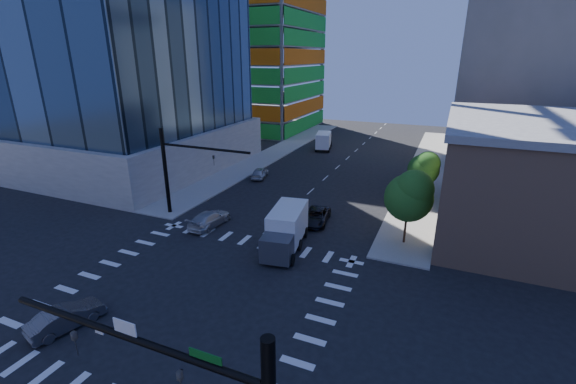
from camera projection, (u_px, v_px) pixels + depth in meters
The scene contains 16 objects.
ground at pixel (194, 296), 27.06m from camera, with size 160.00×160.00×0.00m, color black.
road_markings at pixel (194, 296), 27.05m from camera, with size 20.00×20.00×0.01m, color silver.
sidewalk_ne at pixel (426, 169), 57.09m from camera, with size 5.00×60.00×0.15m, color gray.
sidewalk_nw at pixel (274, 153), 66.33m from camera, with size 5.00×60.00×0.15m, color gray.
construction_building at pixel (253, 13), 82.64m from camera, with size 25.16×34.50×70.60m.
commercial_building at pixel (562, 179), 35.12m from camera, with size 20.50×22.50×10.60m.
bg_building_ne at pixel (542, 69), 60.09m from camera, with size 24.00×30.00×28.00m, color #66625C.
signal_mast_nw at pixel (177, 165), 38.88m from camera, with size 10.20×0.40×9.00m.
tree_south at pixel (410, 195), 32.88m from camera, with size 4.16×4.16×6.82m.
tree_north at pixel (425, 168), 43.41m from camera, with size 3.54×3.52×5.78m.
car_nb_far at pixel (316, 216), 38.73m from camera, with size 2.25×4.88×1.36m, color black.
car_sb_near at pixel (210, 219), 37.94m from camera, with size 2.12×5.22×1.52m, color silver.
car_sb_mid at pixel (260, 173), 52.90m from camera, with size 1.72×4.28×1.46m, color #B4B7BD.
car_sb_cross at pixel (66, 317), 23.67m from camera, with size 1.54×4.43×1.46m, color #4C4C51.
box_truck_near at pixel (285, 234), 33.03m from camera, with size 3.76×6.90×3.43m.
box_truck_far at pixel (324, 141), 69.20m from camera, with size 3.73×6.30×3.09m.
Camera 1 is at (15.10, -18.63, 15.93)m, focal length 24.00 mm.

